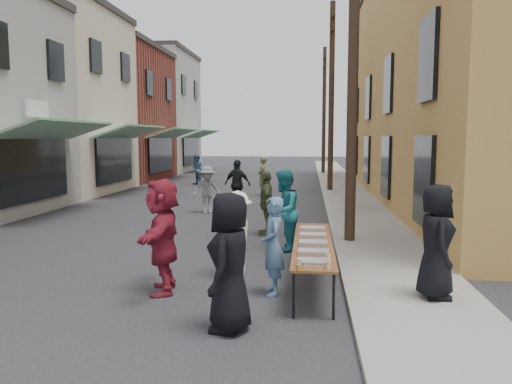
% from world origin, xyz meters
% --- Properties ---
extents(ground, '(120.00, 120.00, 0.00)m').
position_xyz_m(ground, '(0.00, 0.00, 0.00)').
color(ground, '#28282B').
rests_on(ground, ground).
extents(sidewalk, '(2.20, 60.00, 0.10)m').
position_xyz_m(sidewalk, '(5.00, 15.00, 0.05)').
color(sidewalk, gray).
rests_on(sidewalk, ground).
extents(storefront_row, '(8.00, 37.00, 9.00)m').
position_xyz_m(storefront_row, '(-10.00, 14.96, 4.12)').
color(storefront_row, maroon).
rests_on(storefront_row, ground).
extents(building_ochre, '(10.00, 28.00, 10.00)m').
position_xyz_m(building_ochre, '(11.10, 14.00, 5.00)').
color(building_ochre, '#C58946').
rests_on(building_ochre, ground).
extents(utility_pole_near, '(0.26, 0.26, 9.00)m').
position_xyz_m(utility_pole_near, '(4.30, 3.00, 4.50)').
color(utility_pole_near, '#2D2116').
rests_on(utility_pole_near, ground).
extents(utility_pole_mid, '(0.26, 0.26, 9.00)m').
position_xyz_m(utility_pole_mid, '(4.30, 15.00, 4.50)').
color(utility_pole_mid, '#2D2116').
rests_on(utility_pole_mid, ground).
extents(utility_pole_far, '(0.26, 0.26, 9.00)m').
position_xyz_m(utility_pole_far, '(4.30, 27.00, 4.50)').
color(utility_pole_far, '#2D2116').
rests_on(utility_pole_far, ground).
extents(serving_table, '(0.70, 4.00, 0.75)m').
position_xyz_m(serving_table, '(3.36, -0.43, 0.71)').
color(serving_table, maroon).
rests_on(serving_table, ground).
extents(catering_tray_sausage, '(0.50, 0.33, 0.08)m').
position_xyz_m(catering_tray_sausage, '(3.36, -2.08, 0.79)').
color(catering_tray_sausage, maroon).
rests_on(catering_tray_sausage, serving_table).
extents(catering_tray_foil_b, '(0.50, 0.33, 0.08)m').
position_xyz_m(catering_tray_foil_b, '(3.36, -1.43, 0.79)').
color(catering_tray_foil_b, '#B2B2B7').
rests_on(catering_tray_foil_b, serving_table).
extents(catering_tray_buns, '(0.50, 0.33, 0.08)m').
position_xyz_m(catering_tray_buns, '(3.36, -0.73, 0.79)').
color(catering_tray_buns, tan).
rests_on(catering_tray_buns, serving_table).
extents(catering_tray_foil_d, '(0.50, 0.33, 0.08)m').
position_xyz_m(catering_tray_foil_d, '(3.36, -0.03, 0.79)').
color(catering_tray_foil_d, '#B2B2B7').
rests_on(catering_tray_foil_d, serving_table).
extents(catering_tray_buns_end, '(0.50, 0.33, 0.08)m').
position_xyz_m(catering_tray_buns_end, '(3.36, 0.67, 0.79)').
color(catering_tray_buns_end, tan).
rests_on(catering_tray_buns_end, serving_table).
extents(condiment_jar_a, '(0.07, 0.07, 0.08)m').
position_xyz_m(condiment_jar_a, '(3.14, -2.38, 0.79)').
color(condiment_jar_a, '#A57F26').
rests_on(condiment_jar_a, serving_table).
extents(condiment_jar_b, '(0.07, 0.07, 0.08)m').
position_xyz_m(condiment_jar_b, '(3.14, -2.28, 0.79)').
color(condiment_jar_b, '#A57F26').
rests_on(condiment_jar_b, serving_table).
extents(condiment_jar_c, '(0.07, 0.07, 0.08)m').
position_xyz_m(condiment_jar_c, '(3.14, -2.18, 0.79)').
color(condiment_jar_c, '#A57F26').
rests_on(condiment_jar_c, serving_table).
extents(cup_stack, '(0.08, 0.08, 0.12)m').
position_xyz_m(cup_stack, '(3.56, -2.33, 0.81)').
color(cup_stack, tan).
rests_on(cup_stack, serving_table).
extents(guest_front_a, '(0.74, 1.02, 1.92)m').
position_xyz_m(guest_front_a, '(2.21, -2.85, 0.96)').
color(guest_front_a, black).
rests_on(guest_front_a, ground).
extents(guest_front_b, '(0.52, 0.68, 1.66)m').
position_xyz_m(guest_front_b, '(2.68, -1.20, 0.83)').
color(guest_front_b, '#4D7196').
rests_on(guest_front_b, ground).
extents(guest_front_c, '(0.91, 1.06, 1.91)m').
position_xyz_m(guest_front_c, '(2.70, 2.04, 0.96)').
color(guest_front_c, teal).
rests_on(guest_front_c, ground).
extents(guest_front_d, '(0.73, 1.12, 1.64)m').
position_xyz_m(guest_front_d, '(1.92, -0.16, 0.82)').
color(guest_front_d, silver).
rests_on(guest_front_d, ground).
extents(guest_front_e, '(0.53, 1.06, 1.74)m').
position_xyz_m(guest_front_e, '(2.13, 3.96, 0.87)').
color(guest_front_e, '#475431').
rests_on(guest_front_e, ground).
extents(guest_queue_back, '(0.88, 1.90, 1.97)m').
position_xyz_m(guest_queue_back, '(0.80, -1.28, 0.98)').
color(guest_queue_back, maroon).
rests_on(guest_queue_back, ground).
extents(server, '(0.60, 0.91, 1.82)m').
position_xyz_m(server, '(5.29, -1.40, 1.01)').
color(server, black).
rests_on(server, sidewalk).
extents(passerby_left, '(1.22, 1.02, 1.65)m').
position_xyz_m(passerby_left, '(-0.27, 7.70, 0.82)').
color(passerby_left, slate).
rests_on(passerby_left, ground).
extents(passerby_mid, '(1.16, 0.80, 1.83)m').
position_xyz_m(passerby_mid, '(0.63, 8.90, 0.91)').
color(passerby_mid, black).
rests_on(passerby_mid, ground).
extents(passerby_right, '(0.45, 0.66, 1.79)m').
position_xyz_m(passerby_right, '(1.17, 13.09, 0.89)').
color(passerby_right, olive).
rests_on(passerby_right, ground).
extents(passerby_far, '(1.04, 1.06, 1.72)m').
position_xyz_m(passerby_far, '(-2.95, 17.82, 0.86)').
color(passerby_far, '#446984').
rests_on(passerby_far, ground).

